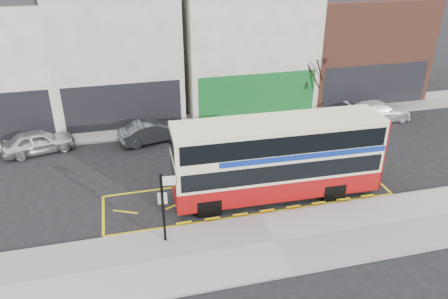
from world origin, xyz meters
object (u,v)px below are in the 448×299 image
object	(u,v)px
car_silver	(38,141)
car_grey	(152,131)
bus_stop_post	(164,202)
car_white	(378,111)
double_decker_bus	(278,158)
street_tree_right	(314,64)

from	to	relation	value
car_silver	car_grey	world-z (taller)	car_silver
bus_stop_post	car_white	size ratio (longest dim) A/B	0.69
double_decker_bus	car_silver	distance (m)	14.35
car_grey	car_silver	bearing A→B (deg)	75.10
bus_stop_post	car_silver	xyz separation A→B (m)	(-6.21, 10.22, -1.36)
car_grey	street_tree_right	distance (m)	12.20
street_tree_right	car_grey	bearing A→B (deg)	-168.44
double_decker_bus	street_tree_right	bearing A→B (deg)	59.34
bus_stop_post	car_grey	distance (m)	10.20
street_tree_right	car_white	bearing A→B (deg)	-35.73
double_decker_bus	car_silver	bearing A→B (deg)	148.10
car_grey	double_decker_bus	bearing A→B (deg)	-159.39
car_white	street_tree_right	bearing A→B (deg)	55.88
car_silver	bus_stop_post	bearing A→B (deg)	-161.93
double_decker_bus	bus_stop_post	xyz separation A→B (m)	(-5.72, -2.38, -0.05)
bus_stop_post	car_white	distance (m)	18.65
car_silver	car_grey	bearing A→B (deg)	-104.29
double_decker_bus	car_grey	size ratio (longest dim) A/B	2.47
double_decker_bus	bus_stop_post	distance (m)	6.19
double_decker_bus	bus_stop_post	world-z (taller)	double_decker_bus
car_white	street_tree_right	size ratio (longest dim) A/B	0.89
car_grey	car_white	bearing A→B (deg)	-105.18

